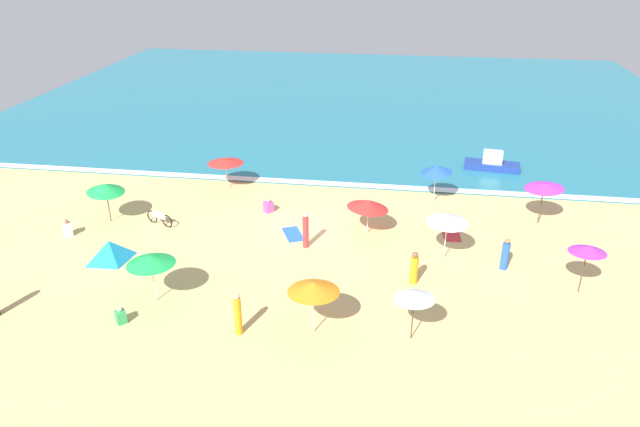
# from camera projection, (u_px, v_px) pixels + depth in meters

# --- Properties ---
(ground_plane) EXTENTS (60.00, 60.00, 0.00)m
(ground_plane) POSITION_uv_depth(u_px,v_px,m) (303.00, 230.00, 30.68)
(ground_plane) COLOR #D8B775
(ocean_water) EXTENTS (60.00, 44.00, 0.10)m
(ocean_water) POSITION_uv_depth(u_px,v_px,m) (353.00, 97.00, 55.62)
(ocean_water) COLOR teal
(ocean_water) RESTS_ON ground_plane
(wave_breaker_foam) EXTENTS (57.00, 0.70, 0.01)m
(wave_breaker_foam) POSITION_uv_depth(u_px,v_px,m) (320.00, 183.00, 36.25)
(wave_breaker_foam) COLOR white
(wave_breaker_foam) RESTS_ON ocean_water
(beach_umbrella_0) EXTENTS (2.22, 2.23, 2.23)m
(beach_umbrella_0) POSITION_uv_depth(u_px,v_px,m) (414.00, 295.00, 21.62)
(beach_umbrella_0) COLOR #4C3823
(beach_umbrella_0) RESTS_ON ground_plane
(beach_umbrella_1) EXTENTS (2.00, 2.01, 2.34)m
(beach_umbrella_1) POSITION_uv_depth(u_px,v_px,m) (588.00, 249.00, 24.49)
(beach_umbrella_1) COLOR #4C3823
(beach_umbrella_1) RESTS_ON ground_plane
(beach_umbrella_2) EXTENTS (2.31, 2.28, 2.32)m
(beach_umbrella_2) POSITION_uv_depth(u_px,v_px,m) (436.00, 169.00, 33.13)
(beach_umbrella_2) COLOR silver
(beach_umbrella_2) RESTS_ON ground_plane
(beach_umbrella_3) EXTENTS (2.64, 2.65, 1.95)m
(beach_umbrella_3) POSITION_uv_depth(u_px,v_px,m) (225.00, 161.00, 35.10)
(beach_umbrella_3) COLOR silver
(beach_umbrella_3) RESTS_ON ground_plane
(beach_umbrella_4) EXTENTS (2.79, 2.78, 2.37)m
(beach_umbrella_4) POSITION_uv_depth(u_px,v_px,m) (448.00, 219.00, 27.12)
(beach_umbrella_4) COLOR silver
(beach_umbrella_4) RESTS_ON ground_plane
(beach_umbrella_5) EXTENTS (2.59, 2.60, 2.22)m
(beach_umbrella_5) POSITION_uv_depth(u_px,v_px,m) (151.00, 260.00, 23.94)
(beach_umbrella_5) COLOR silver
(beach_umbrella_5) RESTS_ON ground_plane
(beach_umbrella_6) EXTENTS (2.52, 2.49, 2.30)m
(beach_umbrella_6) POSITION_uv_depth(u_px,v_px,m) (105.00, 188.00, 30.85)
(beach_umbrella_6) COLOR #4C3823
(beach_umbrella_6) RESTS_ON ground_plane
(beach_umbrella_7) EXTENTS (2.37, 2.38, 2.34)m
(beach_umbrella_7) POSITION_uv_depth(u_px,v_px,m) (314.00, 287.00, 21.94)
(beach_umbrella_7) COLOR silver
(beach_umbrella_7) RESTS_ON ground_plane
(beach_umbrella_8) EXTENTS (2.15, 2.14, 2.43)m
(beach_umbrella_8) POSITION_uv_depth(u_px,v_px,m) (544.00, 186.00, 30.50)
(beach_umbrella_8) COLOR #4C3823
(beach_umbrella_8) RESTS_ON ground_plane
(beach_umbrella_9) EXTENTS (2.90, 2.89, 1.99)m
(beach_umbrella_9) POSITION_uv_depth(u_px,v_px,m) (368.00, 204.00, 29.70)
(beach_umbrella_9) COLOR silver
(beach_umbrella_9) RESTS_ON ground_plane
(beach_tent) EXTENTS (2.34, 2.33, 1.04)m
(beach_tent) POSITION_uv_depth(u_px,v_px,m) (110.00, 251.00, 27.64)
(beach_tent) COLOR #1999D8
(beach_tent) RESTS_ON ground_plane
(parked_bicycle) EXTENTS (1.70, 0.76, 0.76)m
(parked_bicycle) POSITION_uv_depth(u_px,v_px,m) (160.00, 218.00, 31.14)
(parked_bicycle) COLOR black
(parked_bicycle) RESTS_ON ground_plane
(beachgoer_0) EXTENTS (0.49, 0.49, 1.58)m
(beachgoer_0) POSITION_uv_depth(u_px,v_px,m) (505.00, 255.00, 26.84)
(beachgoer_0) COLOR blue
(beachgoer_0) RESTS_ON ground_plane
(beachgoer_1) EXTENTS (0.50, 0.50, 1.56)m
(beachgoer_1) POSITION_uv_depth(u_px,v_px,m) (414.00, 268.00, 25.75)
(beachgoer_1) COLOR orange
(beachgoer_1) RESTS_ON ground_plane
(beachgoer_2) EXTENTS (0.41, 0.41, 1.82)m
(beachgoer_2) POSITION_uv_depth(u_px,v_px,m) (238.00, 315.00, 22.37)
(beachgoer_2) COLOR orange
(beachgoer_2) RESTS_ON ground_plane
(beachgoer_4) EXTENTS (0.64, 0.64, 0.80)m
(beachgoer_4) POSITION_uv_depth(u_px,v_px,m) (269.00, 206.00, 32.61)
(beachgoer_4) COLOR #D84CA5
(beachgoer_4) RESTS_ON ground_plane
(beachgoer_5) EXTENTS (0.57, 0.57, 0.93)m
(beachgoer_5) POSITION_uv_depth(u_px,v_px,m) (67.00, 229.00, 29.96)
(beachgoer_5) COLOR white
(beachgoer_5) RESTS_ON ground_plane
(beachgoer_6) EXTENTS (0.42, 0.42, 1.91)m
(beachgoer_6) POSITION_uv_depth(u_px,v_px,m) (306.00, 230.00, 28.65)
(beachgoer_6) COLOR red
(beachgoer_6) RESTS_ON ground_plane
(beachgoer_7) EXTENTS (0.53, 0.53, 0.77)m
(beachgoer_7) POSITION_uv_depth(u_px,v_px,m) (121.00, 316.00, 23.23)
(beachgoer_7) COLOR green
(beachgoer_7) RESTS_ON ground_plane
(beach_towel_0) EXTENTS (0.96, 1.26, 0.01)m
(beach_towel_0) POSITION_uv_depth(u_px,v_px,m) (452.00, 236.00, 30.04)
(beach_towel_0) COLOR red
(beach_towel_0) RESTS_ON ground_plane
(beach_towel_1) EXTENTS (1.50, 1.93, 0.01)m
(beach_towel_1) POSITION_uv_depth(u_px,v_px,m) (293.00, 234.00, 30.26)
(beach_towel_1) COLOR blue
(beach_towel_1) RESTS_ON ground_plane
(small_boat_0) EXTENTS (3.67, 1.70, 1.24)m
(small_boat_0) POSITION_uv_depth(u_px,v_px,m) (492.00, 163.00, 38.25)
(small_boat_0) COLOR navy
(small_boat_0) RESTS_ON ocean_water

